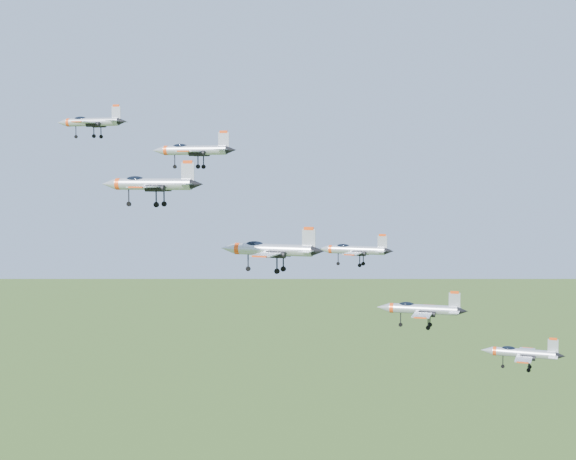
{
  "coord_description": "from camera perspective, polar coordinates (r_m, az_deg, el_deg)",
  "views": [
    {
      "loc": [
        15.95,
        -106.68,
        132.33
      ],
      "look_at": [
        8.89,
        0.86,
        124.61
      ],
      "focal_mm": 50.0,
      "sensor_mm": 36.0,
      "label": 1
    }
  ],
  "objects": [
    {
      "name": "jet_left_low",
      "position": [
        113.2,
        4.74,
        -1.41
      ],
      "size": [
        10.84,
        9.22,
        2.95
      ],
      "rotation": [
        0.0,
        0.0,
        -0.28
      ],
      "color": "#AEB3BB"
    },
    {
      "name": "jet_right_low",
      "position": [
        100.4,
        -1.27,
        -1.38
      ],
      "size": [
        13.67,
        11.57,
        3.69
      ],
      "rotation": [
        0.0,
        0.0,
        -0.25
      ],
      "color": "#AEB3BB"
    },
    {
      "name": "jet_extra",
      "position": [
        115.26,
        16.26,
        -8.38
      ],
      "size": [
        11.04,
        9.4,
        3.01
      ],
      "rotation": [
        0.0,
        0.0,
        -0.29
      ],
      "color": "#AEB3BB"
    },
    {
      "name": "jet_lead",
      "position": [
        129.86,
        -13.86,
        7.48
      ],
      "size": [
        12.15,
        10.24,
        3.27
      ],
      "rotation": [
        0.0,
        0.0,
        -0.22
      ],
      "color": "#AEB3BB"
    },
    {
      "name": "jet_right_high",
      "position": [
        93.12,
        -9.76,
        3.26
      ],
      "size": [
        12.53,
        10.51,
        3.36
      ],
      "rotation": [
        0.0,
        0.0,
        -0.18
      ],
      "color": "#AEB3BB"
    },
    {
      "name": "jet_left_high",
      "position": [
        109.87,
        -6.79,
        5.67
      ],
      "size": [
        12.1,
        10.15,
        3.24
      ],
      "rotation": [
        0.0,
        0.0,
        -0.18
      ],
      "color": "#AEB3BB"
    },
    {
      "name": "jet_trail",
      "position": [
        111.24,
        9.4,
        -5.56
      ],
      "size": [
        12.42,
        10.47,
        3.34
      ],
      "rotation": [
        0.0,
        0.0,
        -0.22
      ],
      "color": "#AEB3BB"
    }
  ]
}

